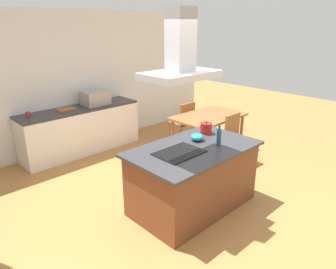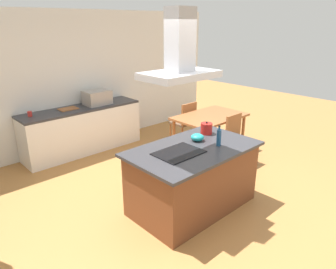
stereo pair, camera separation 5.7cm
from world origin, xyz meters
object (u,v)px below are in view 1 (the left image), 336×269
at_px(coffee_mug_red, 28,114).
at_px(chair_facing_back_wall, 184,120).
at_px(cutting_board, 67,109).
at_px(range_hood, 180,56).
at_px(tea_kettle, 206,128).
at_px(olive_oil_bottle, 219,137).
at_px(chair_facing_island, 236,135).
at_px(dining_table, 209,119).
at_px(mixing_bowl, 197,137).
at_px(countertop_microwave, 95,98).
at_px(cooktop, 179,153).

relative_size(coffee_mug_red, chair_facing_back_wall, 0.10).
height_order(cutting_board, range_hood, range_hood).
bearing_deg(chair_facing_back_wall, cutting_board, 151.29).
bearing_deg(tea_kettle, olive_oil_bottle, -120.41).
height_order(coffee_mug_red, chair_facing_back_wall, coffee_mug_red).
bearing_deg(chair_facing_island, dining_table, 90.00).
xyz_separation_m(mixing_bowl, range_hood, (-0.50, -0.14, 1.15)).
height_order(countertop_microwave, cutting_board, countertop_microwave).
height_order(olive_oil_bottle, cutting_board, olive_oil_bottle).
bearing_deg(olive_oil_bottle, mixing_bowl, 102.19).
height_order(coffee_mug_red, dining_table, coffee_mug_red).
bearing_deg(cooktop, countertop_microwave, 79.17).
relative_size(mixing_bowl, coffee_mug_red, 2.06).
bearing_deg(cooktop, olive_oil_bottle, -17.82).
height_order(chair_facing_back_wall, range_hood, range_hood).
relative_size(countertop_microwave, chair_facing_island, 0.56).
relative_size(olive_oil_bottle, countertop_microwave, 0.57).
xyz_separation_m(cooktop, countertop_microwave, (0.55, 2.88, 0.13)).
height_order(countertop_microwave, chair_facing_island, countertop_microwave).
bearing_deg(cooktop, mixing_bowl, 15.10).
bearing_deg(dining_table, chair_facing_island, -90.00).
bearing_deg(dining_table, tea_kettle, -142.57).
bearing_deg(olive_oil_bottle, cooktop, 162.18).
bearing_deg(coffee_mug_red, dining_table, -33.21).
distance_m(mixing_bowl, range_hood, 1.26).
relative_size(mixing_bowl, chair_facing_island, 0.21).
relative_size(chair_facing_island, range_hood, 0.99).
xyz_separation_m(cooktop, chair_facing_island, (1.99, 0.48, -0.40)).
relative_size(coffee_mug_red, dining_table, 0.06).
xyz_separation_m(countertop_microwave, dining_table, (1.44, -1.74, -0.37)).
distance_m(coffee_mug_red, chair_facing_island, 3.73).
bearing_deg(cutting_board, dining_table, -41.09).
relative_size(tea_kettle, mixing_bowl, 1.21).
xyz_separation_m(tea_kettle, cutting_board, (-0.88, 2.69, -0.07)).
height_order(olive_oil_bottle, coffee_mug_red, olive_oil_bottle).
relative_size(olive_oil_bottle, dining_table, 0.20).
bearing_deg(cutting_board, range_hood, -88.87).
distance_m(chair_facing_island, range_hood, 2.60).
xyz_separation_m(tea_kettle, coffee_mug_red, (-1.59, 2.70, -0.04)).
bearing_deg(countertop_microwave, mixing_bowl, -91.03).
distance_m(tea_kettle, cutting_board, 2.83).
height_order(cooktop, tea_kettle, tea_kettle).
bearing_deg(coffee_mug_red, cutting_board, -1.44).
distance_m(tea_kettle, chair_facing_island, 1.29).
distance_m(cutting_board, range_hood, 3.16).
relative_size(tea_kettle, cutting_board, 0.66).
bearing_deg(dining_table, cooktop, -150.23).
height_order(cooktop, chair_facing_island, cooktop).
height_order(countertop_microwave, dining_table, countertop_microwave).
xyz_separation_m(dining_table, chair_facing_island, (0.00, -0.67, -0.16)).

